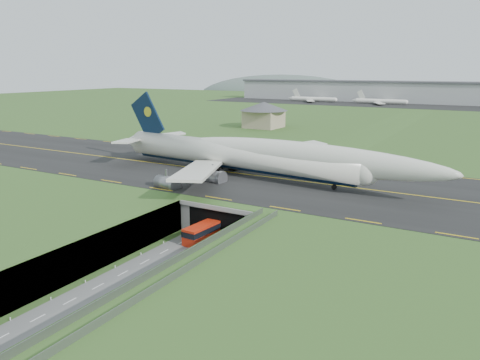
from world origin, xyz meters
The scene contains 10 objects.
ground centered at (0.00, 0.00, 0.00)m, with size 900.00×900.00×0.00m, color #325221.
airfield_deck centered at (0.00, 0.00, 3.00)m, with size 800.00×800.00×6.00m, color gray.
trench_road centered at (0.00, -7.50, 0.10)m, with size 12.00×75.00×0.20m, color slate.
taxiway centered at (0.00, 33.00, 6.09)m, with size 800.00×44.00×0.18m, color black.
tunnel_portal centered at (0.00, 16.71, 3.33)m, with size 17.00×22.30×6.00m.
guideway centered at (11.00, -19.11, 5.32)m, with size 3.00×53.00×7.05m.
jumbo_jet centered at (-4.07, 31.45, 11.12)m, with size 87.85×57.39×19.09m.
shuttle_tram centered at (-0.74, 4.28, 1.73)m, with size 3.48×7.93×3.15m.
service_building centered at (-44.41, 115.63, 12.47)m, with size 20.60×20.60×10.92m.
cargo_terminal centered at (-0.20, 299.41, 13.96)m, with size 320.00×67.00×15.60m.
Camera 1 is at (44.35, -61.31, 30.45)m, focal length 35.00 mm.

